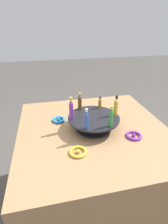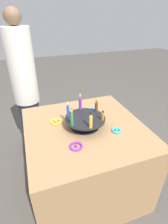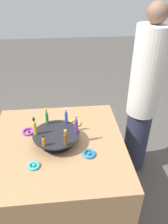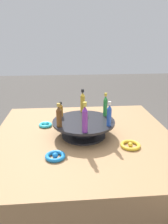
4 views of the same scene
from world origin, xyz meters
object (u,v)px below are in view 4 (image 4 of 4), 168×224
(bottle_green, at_px, (105,105))
(ribbon_bow_purple, at_px, (103,119))
(bottle_gold, at_px, (83,102))
(ribbon_bow_teal, at_px, (45,125))
(bottle_amber, at_px, (61,110))
(ribbon_bow_gold, at_px, (130,145))
(bottle_purple, at_px, (85,119))
(ribbon_bow_blue, at_px, (55,156))
(bottle_brown, at_px, (59,116))
(display_stand, at_px, (84,127))
(bottle_blue, at_px, (109,115))

(bottle_green, bearing_deg, ribbon_bow_purple, 83.01)
(bottle_gold, xyz_separation_m, ribbon_bow_teal, (-0.23, 0.00, -0.14))
(bottle_amber, height_order, ribbon_bow_gold, bottle_amber)
(bottle_purple, height_order, ribbon_bow_blue, bottle_purple)
(bottle_green, distance_m, bottle_gold, 0.14)
(bottle_gold, bearing_deg, bottle_purple, -92.58)
(bottle_gold, relative_size, bottle_amber, 1.63)
(ribbon_bow_blue, bearing_deg, bottle_brown, 83.01)
(display_stand, xyz_separation_m, bottle_brown, (-0.13, -0.07, 0.09))
(bottle_purple, distance_m, ribbon_bow_blue, 0.22)
(ribbon_bow_purple, distance_m, ribbon_bow_teal, 0.37)
(display_stand, bearing_deg, bottle_green, 27.42)
(bottle_blue, bearing_deg, ribbon_bow_gold, -35.24)
(ribbon_bow_purple, height_order, ribbon_bow_blue, ribbon_bow_blue)
(ribbon_bow_teal, relative_size, ribbon_bow_blue, 0.86)
(bottle_purple, relative_size, bottle_amber, 1.77)
(bottle_purple, height_order, ribbon_bow_gold, bottle_purple)
(bottle_purple, height_order, ribbon_bow_purple, bottle_purple)
(bottle_blue, xyz_separation_m, bottle_gold, (-0.12, 0.22, 0.00))
(bottle_gold, bearing_deg, ribbon_bow_gold, -53.80)
(bottle_brown, relative_size, ribbon_bow_blue, 1.32)
(bottle_gold, bearing_deg, ribbon_bow_purple, 28.22)
(bottle_blue, distance_m, ribbon_bow_blue, 0.33)
(ribbon_bow_teal, bearing_deg, ribbon_bow_gold, -33.79)
(bottle_amber, bearing_deg, bottle_green, -2.58)
(ribbon_bow_blue, bearing_deg, bottle_green, 46.12)
(bottle_amber, bearing_deg, display_stand, -32.58)
(display_stand, xyz_separation_m, ribbon_bow_teal, (-0.22, 0.15, -0.04))
(ribbon_bow_blue, bearing_deg, bottle_gold, 67.13)
(ribbon_bow_blue, bearing_deg, ribbon_bow_teal, 101.21)
(bottle_gold, height_order, ribbon_bow_purple, bottle_gold)
(display_stand, relative_size, ribbon_bow_gold, 3.36)
(display_stand, height_order, ribbon_bow_blue, display_stand)
(bottle_green, height_order, bottle_brown, bottle_green)
(bottle_brown, bearing_deg, display_stand, 27.42)
(bottle_brown, relative_size, ribbon_bow_gold, 1.22)
(display_stand, height_order, ribbon_bow_gold, display_stand)
(bottle_blue, relative_size, bottle_green, 0.96)
(bottle_brown, height_order, ribbon_bow_blue, bottle_brown)
(bottle_gold, height_order, bottle_amber, bottle_gold)
(bottle_green, bearing_deg, ribbon_bow_gold, -66.81)
(ribbon_bow_gold, distance_m, ribbon_bow_teal, 0.53)
(ribbon_bow_purple, bearing_deg, bottle_amber, -152.16)
(ribbon_bow_gold, bearing_deg, bottle_brown, 166.98)
(display_stand, xyz_separation_m, bottle_blue, (0.12, -0.08, 0.09))
(ribbon_bow_purple, bearing_deg, bottle_brown, -133.88)
(ribbon_bow_gold, distance_m, ribbon_bow_purple, 0.37)
(bottle_blue, relative_size, ribbon_bow_gold, 1.28)
(bottle_amber, xyz_separation_m, ribbon_bow_purple, (0.27, 0.14, -0.12))
(display_stand, bearing_deg, ribbon_bow_gold, -33.79)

